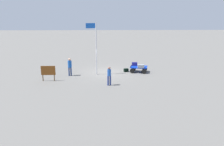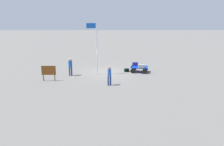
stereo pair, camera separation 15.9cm
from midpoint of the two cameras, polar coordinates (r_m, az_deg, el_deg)
ground_plane at (r=23.85m, az=-1.53°, el=0.12°), size 120.00×120.00×0.00m
luggage_cart at (r=24.09m, az=6.41°, el=1.26°), size 1.95×1.67×0.60m
suitcase_dark at (r=24.35m, az=5.43°, el=2.25°), size 0.59×0.36×0.35m
suitcase_navy at (r=23.52m, az=6.96°, el=1.70°), size 0.65×0.41×0.31m
suitcase_grey at (r=24.16m, az=3.32°, el=0.70°), size 0.52×0.44×0.33m
worker_lead at (r=19.43m, az=-0.94°, el=-0.44°), size 0.39×0.39×1.62m
worker_trailing at (r=22.79m, az=-10.62°, el=1.89°), size 0.48×0.48×1.76m
flagpole at (r=22.58m, az=-4.41°, el=7.11°), size 1.01×0.24×5.16m
signboard at (r=21.48m, az=-15.74°, el=0.42°), size 1.29×0.08×1.40m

